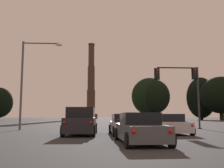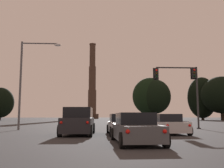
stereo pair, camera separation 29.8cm
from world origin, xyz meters
The scene contains 11 objects.
sedan_right_lane_front centered at (3.32, 18.29, 0.67)m, with size 2.14×4.76×1.43m.
suv_left_lane_front centered at (-3.05, 17.58, 0.90)m, with size 2.23×4.95×1.86m.
sedan_center_lane_front centered at (-0.03, 17.60, 0.67)m, with size 2.05×4.73×1.43m.
sedan_center_lane_second centered at (0.06, 11.79, 0.67)m, with size 2.13×4.76×1.43m.
traffic_light_overhead_right centered at (7.05, 25.76, 4.85)m, with size 4.74×0.50×6.39m.
street_lamp centered at (-8.45, 24.34, 5.24)m, with size 3.82×0.36×8.42m.
smokestack centered at (-4.80, 133.06, 15.28)m, with size 6.69×6.69×39.01m.
treeline_center_right centered at (38.16, 81.47, 8.13)m, with size 13.43×12.09×14.12m.
treeline_center_left centered at (34.12, 87.79, 7.70)m, with size 9.88×8.89×14.79m.
treeline_right_mid centered at (16.28, 88.70, 8.14)m, with size 12.30×11.07×14.61m.
treeline_far_left centered at (17.49, 87.37, 7.97)m, with size 10.97×9.87×13.86m.
Camera 1 is at (-2.01, -0.62, 1.25)m, focal length 42.00 mm.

